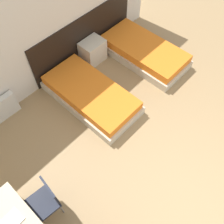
# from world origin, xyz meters

# --- Properties ---
(ground_plane) EXTENTS (20.00, 20.00, 0.00)m
(ground_plane) POSITION_xyz_m (0.00, 0.00, 0.00)
(ground_plane) COLOR #9E7F56
(wall_back) EXTENTS (5.95, 0.05, 2.70)m
(wall_back) POSITION_xyz_m (0.00, 3.99, 1.35)
(wall_back) COLOR silver
(wall_back) RESTS_ON ground_plane
(headboard_panel) EXTENTS (2.77, 0.03, 1.03)m
(headboard_panel) POSITION_xyz_m (1.03, 3.96, 0.52)
(headboard_panel) COLOR black
(headboard_panel) RESTS_ON ground_plane
(bed_near_window) EXTENTS (0.99, 1.97, 0.36)m
(bed_near_window) POSITION_xyz_m (0.19, 2.94, 0.17)
(bed_near_window) COLOR beige
(bed_near_window) RESTS_ON ground_plane
(bed_near_door) EXTENTS (0.99, 1.97, 0.36)m
(bed_near_door) POSITION_xyz_m (1.87, 2.94, 0.17)
(bed_near_door) COLOR beige
(bed_near_door) RESTS_ON ground_plane
(nightstand) EXTENTS (0.52, 0.39, 0.52)m
(nightstand) POSITION_xyz_m (1.03, 3.73, 0.26)
(nightstand) COLOR beige
(nightstand) RESTS_ON ground_plane
(chair_near_laptop) EXTENTS (0.45, 0.45, 0.84)m
(chair_near_laptop) POSITION_xyz_m (-1.71, 1.89, 0.48)
(chair_near_laptop) COLOR black
(chair_near_laptop) RESTS_ON ground_plane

